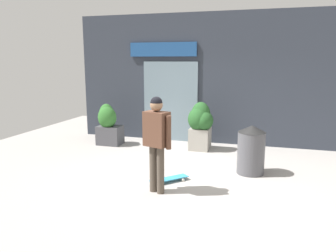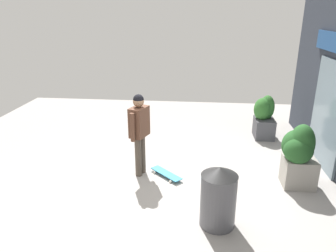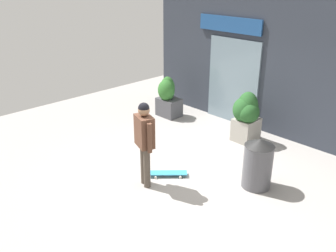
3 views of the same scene
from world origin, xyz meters
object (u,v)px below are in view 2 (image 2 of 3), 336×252
Objects in this scene: skateboard at (166,174)px; planter_box_right at (299,153)px; skateboarder at (139,127)px; planter_box_left at (264,116)px; trash_bin at (218,196)px.

planter_box_right is at bearing 40.65° from skateboard.
skateboarder reaches higher than skateboard.
trash_bin is (3.86, -1.36, -0.06)m from planter_box_left.
trash_bin is (1.34, -1.53, -0.18)m from planter_box_right.
skateboarder is 1.10m from skateboard.
planter_box_left is at bearing 160.58° from trash_bin.
planter_box_left reaches higher than skateboard.
planter_box_left is at bearing -176.21° from planter_box_right.
planter_box_right is 2.04m from trash_bin.
planter_box_left is 4.09m from trash_bin.
planter_box_left is (-2.35, 2.85, -0.46)m from skateboarder.
planter_box_left is at bearing 58.66° from skateboarder.
skateboard is 0.70× the size of trash_bin.
planter_box_left is (-2.42, 2.31, 0.50)m from skateboard.
trash_bin is at bearing -13.61° from skateboard.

